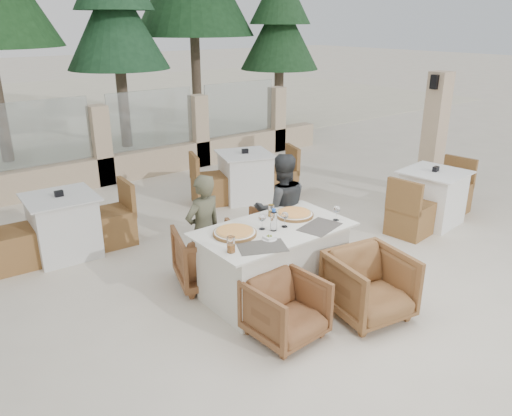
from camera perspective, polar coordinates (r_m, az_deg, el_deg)
ground at (r=5.49m, az=2.40°, el=-9.50°), size 80.00×80.00×0.00m
perimeter_wall_far at (r=9.17m, az=-17.36°, el=7.43°), size 10.00×0.34×1.60m
lantern_pillar at (r=8.80m, az=19.69°, el=7.97°), size 0.34×0.34×2.00m
pine_centre at (r=11.74m, az=-15.63°, el=18.74°), size 2.20×2.20×5.00m
pine_far_right at (r=13.27m, az=2.71°, el=18.50°), size 1.98×1.98×4.50m
dining_table at (r=5.26m, az=2.01°, el=-6.17°), size 1.60×0.90×0.77m
placemat_near_left at (r=4.68m, az=0.69°, el=-4.47°), size 0.53×0.46×0.00m
placemat_near_right at (r=5.16m, az=7.30°, el=-2.14°), size 0.51×0.41×0.00m
pizza_left at (r=4.93m, az=-2.44°, el=-2.78°), size 0.54×0.54×0.06m
pizza_right at (r=5.41m, az=4.40°, el=-0.65°), size 0.54×0.54×0.05m
water_bottle at (r=5.00m, az=2.05°, el=-1.34°), size 0.09×0.09×0.23m
wine_glass_centre at (r=5.03m, az=0.69°, el=-1.47°), size 0.09×0.09×0.18m
wine_glass_near at (r=5.10m, az=3.30°, el=-1.21°), size 0.09×0.09×0.18m
wine_glass_corner at (r=5.32m, az=9.17°, el=-0.47°), size 0.10×0.10×0.18m
beer_glass_left at (r=4.56m, az=-2.88°, el=-4.19°), size 0.08×0.08×0.15m
beer_glass_right at (r=5.37m, az=1.75°, el=-0.30°), size 0.09×0.09×0.13m
olive_dish at (r=4.83m, az=1.54°, el=-3.37°), size 0.11×0.11×0.04m
armchair_far_left at (r=5.54m, az=-5.51°, el=-5.52°), size 0.87×0.88×0.64m
armchair_far_right at (r=6.16m, az=0.07°, el=-3.16°), size 0.74×0.75×0.54m
armchair_near_left at (r=4.65m, az=3.42°, el=-11.42°), size 0.66×0.68×0.58m
armchair_near_right at (r=5.05m, az=12.85°, el=-8.63°), size 0.82×0.84×0.66m
diner_left at (r=5.40m, az=-6.01°, el=-2.62°), size 0.50×0.36×1.26m
diner_right at (r=5.88m, az=2.90°, el=-0.12°), size 0.81×0.73×1.34m
bg_table_a at (r=6.59m, az=-21.13°, el=-1.91°), size 1.68×0.91×0.77m
bg_table_b at (r=8.09m, az=-1.24°, el=3.63°), size 1.81×1.30×0.77m
bg_table_c at (r=7.56m, az=19.48°, el=1.17°), size 1.73×1.02×0.77m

